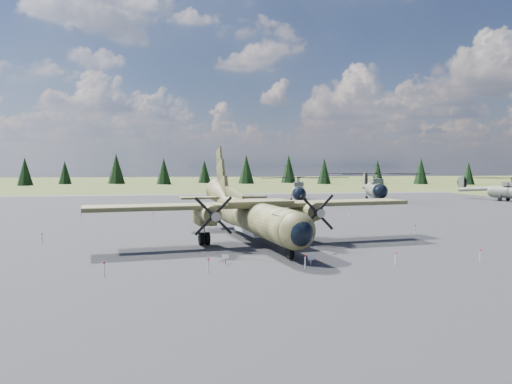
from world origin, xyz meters
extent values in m
plane|color=brown|center=(0.00, 0.00, 0.00)|extent=(500.00, 500.00, 0.00)
cube|color=#5B5B60|center=(0.00, 10.00, 0.00)|extent=(120.00, 120.00, 0.04)
cylinder|color=#383C20|center=(0.79, -3.48, 2.13)|extent=(4.77, 16.88, 2.60)
sphere|color=#383C20|center=(1.89, -11.75, 2.13)|extent=(2.86, 2.86, 2.54)
sphere|color=black|center=(1.96, -12.26, 2.09)|extent=(2.10, 2.10, 1.87)
cube|color=black|center=(1.70, -10.28, 2.83)|extent=(2.03, 1.71, 0.51)
cone|color=#383C20|center=(-0.65, 7.36, 3.11)|extent=(3.36, 6.65, 3.90)
cube|color=#ADB0B3|center=(0.67, -2.56, 1.07)|extent=(2.48, 5.75, 0.46)
cube|color=#30371D|center=(0.73, -3.02, 3.20)|extent=(27.06, 6.66, 0.32)
cube|color=#383C20|center=(0.73, -3.02, 3.40)|extent=(5.95, 4.04, 0.32)
cylinder|color=#383C20|center=(-3.37, -3.85, 2.69)|extent=(2.01, 4.96, 1.39)
cube|color=#383C20|center=(-3.46, -3.11, 2.08)|extent=(1.79, 3.31, 0.74)
cone|color=gray|center=(-2.97, -6.83, 2.69)|extent=(0.81, 0.92, 0.70)
cylinder|color=black|center=(-3.46, -3.11, 0.51)|extent=(0.94, 1.12, 1.02)
cylinder|color=#383C20|center=(4.91, -2.75, 2.69)|extent=(2.01, 4.96, 1.39)
cube|color=#383C20|center=(4.81, -2.01, 2.08)|extent=(1.79, 3.31, 0.74)
cone|color=gray|center=(5.30, -5.74, 2.69)|extent=(0.81, 0.92, 0.70)
cylinder|color=black|center=(4.81, -2.01, 0.51)|extent=(0.94, 1.12, 1.02)
cube|color=#383C20|center=(-0.18, 3.87, 3.66)|extent=(1.18, 6.97, 1.56)
cube|color=#30371D|center=(-0.71, 7.82, 3.15)|extent=(9.09, 3.19, 0.20)
cylinder|color=gray|center=(1.75, -10.65, 1.18)|extent=(0.15, 0.15, 0.83)
cylinder|color=black|center=(1.75, -10.65, 0.51)|extent=(0.44, 0.90, 0.87)
cylinder|color=slate|center=(16.12, 40.39, 1.74)|extent=(3.88, 7.13, 2.35)
sphere|color=black|center=(15.32, 37.10, 1.69)|extent=(2.61, 2.61, 2.16)
sphere|color=slate|center=(16.92, 43.67, 1.74)|extent=(2.61, 2.61, 2.16)
cube|color=slate|center=(16.03, 40.02, 3.24)|extent=(2.26, 3.30, 0.70)
cylinder|color=gray|center=(16.03, 40.02, 3.95)|extent=(0.41, 0.41, 0.94)
cylinder|color=slate|center=(17.75, 47.10, 2.07)|extent=(2.67, 7.98, 1.34)
cube|color=slate|center=(18.59, 50.52, 3.24)|extent=(0.51, 1.33, 2.26)
cylinder|color=black|center=(18.91, 50.44, 3.24)|extent=(0.63, 2.39, 2.44)
cylinder|color=black|center=(15.45, 37.65, 0.38)|extent=(0.41, 0.68, 0.64)
cylinder|color=black|center=(15.15, 41.78, 0.38)|extent=(0.45, 0.80, 0.75)
cylinder|color=gray|center=(15.15, 41.78, 0.87)|extent=(0.16, 0.16, 1.36)
cylinder|color=black|center=(17.62, 41.18, 0.38)|extent=(0.45, 0.80, 0.75)
cylinder|color=gray|center=(17.62, 41.18, 0.87)|extent=(0.16, 0.16, 1.36)
cylinder|color=slate|center=(30.86, 41.60, 1.98)|extent=(4.31, 8.11, 2.68)
sphere|color=black|center=(30.02, 37.84, 1.93)|extent=(2.94, 2.94, 2.46)
sphere|color=slate|center=(31.71, 45.36, 1.98)|extent=(2.94, 2.94, 2.46)
cube|color=slate|center=(30.77, 41.18, 3.69)|extent=(2.53, 3.74, 0.80)
cylinder|color=gray|center=(30.77, 41.18, 4.50)|extent=(0.46, 0.46, 1.07)
cylinder|color=slate|center=(32.59, 49.27, 2.35)|extent=(2.89, 9.11, 1.53)
cube|color=slate|center=(33.48, 53.19, 3.69)|extent=(0.56, 1.51, 2.57)
cylinder|color=black|center=(33.84, 53.11, 3.69)|extent=(0.67, 2.73, 2.78)
cylinder|color=black|center=(30.16, 38.47, 0.43)|extent=(0.45, 0.78, 0.73)
cylinder|color=black|center=(29.74, 43.17, 0.43)|extent=(0.50, 0.91, 0.86)
cylinder|color=gray|center=(29.74, 43.17, 0.99)|extent=(0.18, 0.18, 1.55)
cylinder|color=black|center=(32.55, 42.54, 0.43)|extent=(0.50, 0.91, 0.86)
cylinder|color=gray|center=(32.55, 42.54, 0.99)|extent=(0.18, 0.18, 1.55)
cylinder|color=slate|center=(54.10, 36.52, 1.67)|extent=(4.43, 6.88, 2.26)
sphere|color=slate|center=(52.94, 39.56, 1.67)|extent=(2.68, 2.68, 2.08)
cube|color=slate|center=(54.23, 36.19, 3.11)|extent=(2.47, 3.25, 0.68)
cylinder|color=gray|center=(54.23, 36.19, 3.79)|extent=(0.42, 0.42, 0.90)
cylinder|color=slate|center=(51.73, 42.72, 1.99)|extent=(3.47, 7.47, 1.29)
cube|color=slate|center=(50.52, 45.88, 3.11)|extent=(0.64, 1.25, 2.17)
cylinder|color=black|center=(50.81, 45.99, 3.11)|extent=(0.89, 2.21, 2.35)
cylinder|color=black|center=(52.58, 37.10, 0.36)|extent=(0.51, 0.77, 0.72)
cylinder|color=gray|center=(52.58, 37.10, 0.83)|extent=(0.16, 0.16, 1.31)
cylinder|color=black|center=(54.85, 37.97, 0.36)|extent=(0.51, 0.77, 0.72)
cylinder|color=gray|center=(54.85, 37.97, 0.83)|extent=(0.16, 0.16, 1.31)
cube|color=gray|center=(-2.69, -11.07, 0.25)|extent=(0.07, 0.07, 0.50)
cube|color=silver|center=(-2.69, -11.12, 0.49)|extent=(0.41, 0.18, 0.28)
cube|color=gray|center=(2.62, -12.58, 0.26)|extent=(0.09, 0.09, 0.52)
cube|color=silver|center=(2.62, -12.63, 0.51)|extent=(0.45, 0.29, 0.29)
cylinder|color=silver|center=(-10.00, -13.50, 0.40)|extent=(0.07, 0.07, 0.80)
cylinder|color=red|center=(-10.00, -13.50, 0.80)|extent=(0.12, 0.12, 0.10)
cylinder|color=silver|center=(-4.00, -13.50, 0.40)|extent=(0.07, 0.07, 0.80)
cylinder|color=red|center=(-4.00, -13.50, 0.80)|extent=(0.12, 0.12, 0.10)
cylinder|color=silver|center=(2.00, -13.50, 0.40)|extent=(0.07, 0.07, 0.80)
cylinder|color=red|center=(2.00, -13.50, 0.80)|extent=(0.12, 0.12, 0.10)
cylinder|color=silver|center=(8.00, -13.50, 0.40)|extent=(0.07, 0.07, 0.80)
cylinder|color=red|center=(8.00, -13.50, 0.80)|extent=(0.12, 0.12, 0.10)
cylinder|color=silver|center=(14.00, -13.50, 0.40)|extent=(0.07, 0.07, 0.80)
cylinder|color=red|center=(14.00, -13.50, 0.80)|extent=(0.12, 0.12, 0.10)
cylinder|color=silver|center=(-16.00, 16.00, 0.40)|extent=(0.07, 0.07, 0.80)
cylinder|color=red|center=(-16.00, 16.00, 0.80)|extent=(0.12, 0.12, 0.10)
cylinder|color=silver|center=(-8.00, 16.00, 0.40)|extent=(0.07, 0.07, 0.80)
cylinder|color=red|center=(-8.00, 16.00, 0.80)|extent=(0.12, 0.12, 0.10)
cylinder|color=silver|center=(0.00, 16.00, 0.40)|extent=(0.07, 0.07, 0.80)
cylinder|color=red|center=(0.00, 16.00, 0.80)|extent=(0.12, 0.12, 0.10)
cylinder|color=silver|center=(8.00, 16.00, 0.40)|extent=(0.07, 0.07, 0.80)
cylinder|color=red|center=(8.00, 16.00, 0.80)|extent=(0.12, 0.12, 0.10)
cylinder|color=silver|center=(16.00, 16.00, 0.40)|extent=(0.07, 0.07, 0.80)
cylinder|color=red|center=(16.00, 16.00, 0.80)|extent=(0.12, 0.12, 0.10)
cylinder|color=silver|center=(-16.50, 0.00, 0.40)|extent=(0.07, 0.07, 0.80)
cylinder|color=red|center=(-16.50, 0.00, 0.80)|extent=(0.12, 0.12, 0.10)
cylinder|color=silver|center=(16.50, 0.00, 0.40)|extent=(0.07, 0.07, 0.80)
cylinder|color=red|center=(16.50, 0.00, 0.80)|extent=(0.12, 0.12, 0.10)
cone|color=black|center=(95.70, 112.46, 3.91)|extent=(4.38, 4.38, 7.83)
cone|color=black|center=(82.38, 120.42, 4.67)|extent=(5.23, 5.23, 9.34)
cone|color=black|center=(69.00, 127.03, 4.29)|extent=(4.80, 4.80, 8.57)
cone|color=black|center=(49.06, 127.71, 4.56)|extent=(5.11, 5.11, 9.13)
cone|color=black|center=(39.47, 141.70, 5.27)|extent=(5.90, 5.90, 10.54)
cone|color=black|center=(22.18, 135.78, 5.20)|extent=(5.82, 5.82, 10.39)
cone|color=black|center=(7.75, 145.81, 4.34)|extent=(4.86, 4.86, 8.68)
cone|color=black|center=(-7.29, 133.82, 4.60)|extent=(5.15, 5.15, 9.20)
cone|color=black|center=(-24.12, 142.22, 5.42)|extent=(6.07, 6.07, 10.84)
cone|color=black|center=(-41.72, 142.23, 4.12)|extent=(4.62, 4.62, 8.25)
cone|color=black|center=(-51.97, 130.86, 4.61)|extent=(5.17, 5.17, 9.23)
camera|label=1|loc=(-6.42, -43.05, 6.37)|focal=35.00mm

